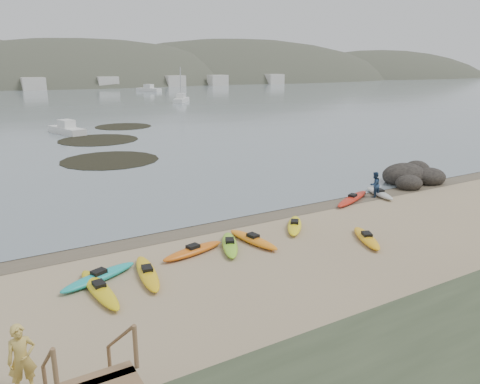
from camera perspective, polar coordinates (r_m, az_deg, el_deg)
ground at (r=26.23m, az=0.00°, el=-3.16°), size 600.00×600.00×0.00m
wet_sand at (r=25.98m, az=0.34°, el=-3.33°), size 60.00×60.00×0.00m
kayaks at (r=22.83m, az=1.91°, el=-5.60°), size 21.46×8.53×0.34m
person_west at (r=13.99m, az=-25.06°, el=-17.99°), size 0.72×0.48×1.96m
person_east at (r=31.26m, az=16.09°, el=0.87°), size 0.87×0.71×1.66m
rock_cluster at (r=36.21m, az=20.23°, el=1.48°), size 5.21×3.82×1.72m
kelp_mats at (r=53.97m, az=-15.56°, el=5.97°), size 16.05×30.00×0.04m
far_hills at (r=222.87m, az=-17.23°, el=8.47°), size 550.00×135.00×80.00m
far_town at (r=167.54m, az=-24.87°, el=11.85°), size 199.00×5.00×4.00m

